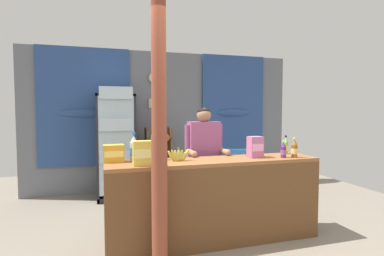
{
  "coord_description": "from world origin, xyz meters",
  "views": [
    {
      "loc": [
        -1.23,
        -2.91,
        1.55
      ],
      "look_at": [
        -0.07,
        0.9,
        1.31
      ],
      "focal_mm": 28.27,
      "sensor_mm": 36.0,
      "label": 1
    }
  ],
  "objects_px": {
    "timber_post": "(159,141)",
    "shopkeeper": "(204,152)",
    "soda_bottle_orange_soda": "(161,151)",
    "banana_bunch": "(179,155)",
    "snack_box_choco_powder": "(114,153)",
    "plastic_lawn_chair": "(236,168)",
    "snack_box_wafer": "(255,147)",
    "soda_bottle_iced_tea": "(294,149)",
    "snack_box_instant_noodle": "(143,153)",
    "stall_counter": "(218,195)",
    "bottle_shelf_rack": "(158,159)",
    "drink_fridge": "(116,139)",
    "soda_bottle_water": "(134,149)",
    "soda_bottle_lime_soda": "(286,146)",
    "soda_bottle_grape_soda": "(283,150)"
  },
  "relations": [
    {
      "from": "timber_post",
      "to": "shopkeeper",
      "type": "height_order",
      "value": "timber_post"
    },
    {
      "from": "soda_bottle_orange_soda",
      "to": "banana_bunch",
      "type": "height_order",
      "value": "soda_bottle_orange_soda"
    },
    {
      "from": "timber_post",
      "to": "snack_box_choco_powder",
      "type": "bearing_deg",
      "value": 123.84
    },
    {
      "from": "plastic_lawn_chair",
      "to": "snack_box_wafer",
      "type": "xyz_separation_m",
      "value": [
        -0.53,
        -1.66,
        0.6
      ]
    },
    {
      "from": "banana_bunch",
      "to": "snack_box_wafer",
      "type": "bearing_deg",
      "value": -0.97
    },
    {
      "from": "soda_bottle_iced_tea",
      "to": "snack_box_instant_noodle",
      "type": "height_order",
      "value": "snack_box_instant_noodle"
    },
    {
      "from": "soda_bottle_iced_tea",
      "to": "banana_bunch",
      "type": "xyz_separation_m",
      "value": [
        -1.41,
        0.15,
        -0.04
      ]
    },
    {
      "from": "shopkeeper",
      "to": "snack_box_instant_noodle",
      "type": "relative_size",
      "value": 6.1
    },
    {
      "from": "stall_counter",
      "to": "plastic_lawn_chair",
      "type": "distance_m",
      "value": 2.06
    },
    {
      "from": "stall_counter",
      "to": "shopkeeper",
      "type": "bearing_deg",
      "value": 86.25
    },
    {
      "from": "stall_counter",
      "to": "bottle_shelf_rack",
      "type": "relative_size",
      "value": 2.05
    },
    {
      "from": "stall_counter",
      "to": "soda_bottle_iced_tea",
      "type": "bearing_deg",
      "value": -1.59
    },
    {
      "from": "snack_box_choco_powder",
      "to": "banana_bunch",
      "type": "xyz_separation_m",
      "value": [
        0.71,
        -0.15,
        -0.03
      ]
    },
    {
      "from": "drink_fridge",
      "to": "soda_bottle_water",
      "type": "bearing_deg",
      "value": -86.87
    },
    {
      "from": "bottle_shelf_rack",
      "to": "soda_bottle_lime_soda",
      "type": "distance_m",
      "value": 2.5
    },
    {
      "from": "soda_bottle_iced_tea",
      "to": "snack_box_choco_powder",
      "type": "bearing_deg",
      "value": 171.9
    },
    {
      "from": "drink_fridge",
      "to": "soda_bottle_orange_soda",
      "type": "distance_m",
      "value": 1.99
    },
    {
      "from": "drink_fridge",
      "to": "bottle_shelf_rack",
      "type": "bearing_deg",
      "value": 9.88
    },
    {
      "from": "banana_bunch",
      "to": "soda_bottle_lime_soda",
      "type": "bearing_deg",
      "value": 5.4
    },
    {
      "from": "snack_box_instant_noodle",
      "to": "soda_bottle_iced_tea",
      "type": "bearing_deg",
      "value": 0.29
    },
    {
      "from": "drink_fridge",
      "to": "soda_bottle_iced_tea",
      "type": "xyz_separation_m",
      "value": [
        2.0,
        -2.24,
        0.02
      ]
    },
    {
      "from": "bottle_shelf_rack",
      "to": "plastic_lawn_chair",
      "type": "xyz_separation_m",
      "value": [
        1.3,
        -0.58,
        -0.14
      ]
    },
    {
      "from": "soda_bottle_grape_soda",
      "to": "snack_box_wafer",
      "type": "relative_size",
      "value": 0.83
    },
    {
      "from": "stall_counter",
      "to": "soda_bottle_orange_soda",
      "type": "bearing_deg",
      "value": 155.69
    },
    {
      "from": "timber_post",
      "to": "soda_bottle_orange_soda",
      "type": "height_order",
      "value": "timber_post"
    },
    {
      "from": "timber_post",
      "to": "soda_bottle_grape_soda",
      "type": "height_order",
      "value": "timber_post"
    },
    {
      "from": "drink_fridge",
      "to": "soda_bottle_iced_tea",
      "type": "height_order",
      "value": "drink_fridge"
    },
    {
      "from": "plastic_lawn_chair",
      "to": "shopkeeper",
      "type": "xyz_separation_m",
      "value": [
        -1.02,
        -1.17,
        0.5
      ]
    },
    {
      "from": "shopkeeper",
      "to": "soda_bottle_orange_soda",
      "type": "xyz_separation_m",
      "value": [
        -0.64,
        -0.32,
        0.07
      ]
    },
    {
      "from": "snack_box_wafer",
      "to": "banana_bunch",
      "type": "xyz_separation_m",
      "value": [
        -0.95,
        0.02,
        -0.06
      ]
    },
    {
      "from": "stall_counter",
      "to": "soda_bottle_grape_soda",
      "type": "relative_size",
      "value": 11.74
    },
    {
      "from": "soda_bottle_lime_soda",
      "to": "snack_box_instant_noodle",
      "type": "distance_m",
      "value": 1.94
    },
    {
      "from": "bottle_shelf_rack",
      "to": "timber_post",
      "type": "bearing_deg",
      "value": -100.37
    },
    {
      "from": "snack_box_instant_noodle",
      "to": "snack_box_wafer",
      "type": "distance_m",
      "value": 1.39
    },
    {
      "from": "timber_post",
      "to": "soda_bottle_water",
      "type": "relative_size",
      "value": 7.99
    },
    {
      "from": "drink_fridge",
      "to": "snack_box_wafer",
      "type": "bearing_deg",
      "value": -53.74
    },
    {
      "from": "shopkeeper",
      "to": "banana_bunch",
      "type": "height_order",
      "value": "shopkeeper"
    },
    {
      "from": "plastic_lawn_chair",
      "to": "soda_bottle_lime_soda",
      "type": "xyz_separation_m",
      "value": [
        0.0,
        -1.5,
        0.58
      ]
    },
    {
      "from": "shopkeeper",
      "to": "soda_bottle_orange_soda",
      "type": "bearing_deg",
      "value": -153.14
    },
    {
      "from": "snack_box_instant_noodle",
      "to": "soda_bottle_water",
      "type": "bearing_deg",
      "value": 100.23
    },
    {
      "from": "shopkeeper",
      "to": "soda_bottle_lime_soda",
      "type": "distance_m",
      "value": 1.08
    },
    {
      "from": "banana_bunch",
      "to": "soda_bottle_grape_soda",
      "type": "bearing_deg",
      "value": -6.17
    },
    {
      "from": "soda_bottle_lime_soda",
      "to": "snack_box_choco_powder",
      "type": "bearing_deg",
      "value": 179.84
    },
    {
      "from": "drink_fridge",
      "to": "shopkeeper",
      "type": "bearing_deg",
      "value": -56.91
    },
    {
      "from": "timber_post",
      "to": "soda_bottle_orange_soda",
      "type": "relative_size",
      "value": 11.02
    },
    {
      "from": "snack_box_choco_powder",
      "to": "snack_box_wafer",
      "type": "height_order",
      "value": "snack_box_wafer"
    },
    {
      "from": "soda_bottle_water",
      "to": "banana_bunch",
      "type": "height_order",
      "value": "soda_bottle_water"
    },
    {
      "from": "soda_bottle_water",
      "to": "soda_bottle_lime_soda",
      "type": "bearing_deg",
      "value": -0.71
    },
    {
      "from": "bottle_shelf_rack",
      "to": "snack_box_instant_noodle",
      "type": "bearing_deg",
      "value": -104.25
    },
    {
      "from": "snack_box_instant_noodle",
      "to": "banana_bunch",
      "type": "distance_m",
      "value": 0.46
    }
  ]
}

